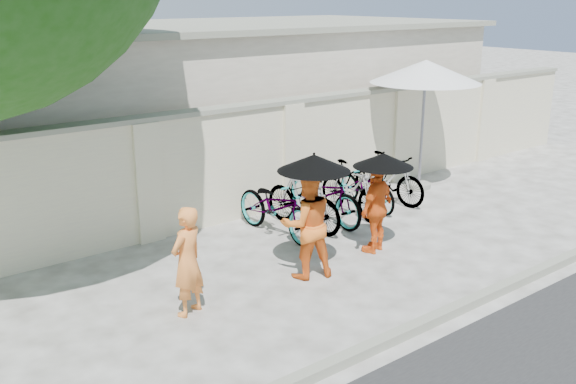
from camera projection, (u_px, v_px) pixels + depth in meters
ground at (316, 287)px, 9.01m from camera, size 80.00×80.00×0.00m
kerb at (407, 331)px, 7.71m from camera, size 40.00×0.16×0.12m
compound_wall at (245, 163)px, 11.72m from camera, size 20.00×0.30×2.00m
building_behind at (188, 100)px, 14.99m from camera, size 14.00×6.00×3.20m
monk_left at (187, 261)px, 8.07m from camera, size 0.62×0.51×1.44m
monk_center at (307, 224)px, 9.15m from camera, size 0.93×0.82×1.61m
parasol_center at (314, 163)px, 8.85m from camera, size 1.03×1.03×0.92m
monk_right at (377, 208)px, 10.09m from camera, size 0.92×0.58×1.46m
parasol_right at (383, 160)px, 9.81m from camera, size 0.93×0.93×0.80m
patio_umbrella at (426, 73)px, 12.99m from camera, size 2.44×2.44×2.69m
bike_0 at (277, 207)px, 10.80m from camera, size 0.79×2.01×1.04m
bike_1 at (303, 200)px, 11.13m from camera, size 0.68×1.81×1.06m
bike_2 at (325, 194)px, 11.53m from camera, size 0.71×1.96×1.02m
bike_3 at (351, 189)px, 11.80m from camera, size 0.53×1.71×1.02m
bike_4 at (367, 186)px, 12.28m from camera, size 0.73×1.67×0.85m
bike_5 at (389, 178)px, 12.58m from camera, size 0.69×1.71×1.00m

